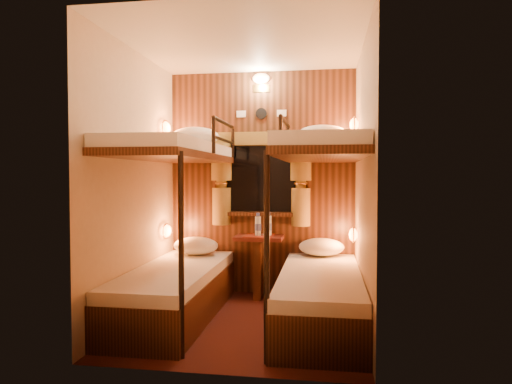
% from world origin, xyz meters
% --- Properties ---
extents(floor, '(2.10, 2.10, 0.00)m').
position_xyz_m(floor, '(0.00, 0.00, 0.00)').
color(floor, black).
rests_on(floor, ground).
extents(ceiling, '(2.10, 2.10, 0.00)m').
position_xyz_m(ceiling, '(0.00, 0.00, 2.40)').
color(ceiling, silver).
rests_on(ceiling, wall_back).
extents(wall_back, '(2.40, 0.00, 2.40)m').
position_xyz_m(wall_back, '(0.00, 1.05, 1.20)').
color(wall_back, '#C6B293').
rests_on(wall_back, floor).
extents(wall_front, '(2.40, 0.00, 2.40)m').
position_xyz_m(wall_front, '(0.00, -1.05, 1.20)').
color(wall_front, '#C6B293').
rests_on(wall_front, floor).
extents(wall_left, '(0.00, 2.40, 2.40)m').
position_xyz_m(wall_left, '(-1.00, 0.00, 1.20)').
color(wall_left, '#C6B293').
rests_on(wall_left, floor).
extents(wall_right, '(0.00, 2.40, 2.40)m').
position_xyz_m(wall_right, '(1.00, 0.00, 1.20)').
color(wall_right, '#C6B293').
rests_on(wall_right, floor).
extents(back_panel, '(2.00, 0.03, 2.40)m').
position_xyz_m(back_panel, '(0.00, 1.04, 1.20)').
color(back_panel, black).
rests_on(back_panel, floor).
extents(bunk_left, '(0.72, 1.90, 1.82)m').
position_xyz_m(bunk_left, '(-0.65, 0.07, 0.56)').
color(bunk_left, black).
rests_on(bunk_left, floor).
extents(bunk_right, '(0.72, 1.90, 1.82)m').
position_xyz_m(bunk_right, '(0.65, 0.07, 0.56)').
color(bunk_right, black).
rests_on(bunk_right, floor).
extents(window, '(1.00, 0.12, 0.79)m').
position_xyz_m(window, '(0.00, 1.00, 1.18)').
color(window, black).
rests_on(window, back_panel).
extents(curtains, '(1.10, 0.22, 1.00)m').
position_xyz_m(curtains, '(0.00, 0.97, 1.26)').
color(curtains, olive).
rests_on(curtains, back_panel).
extents(back_fixtures, '(0.54, 0.09, 0.48)m').
position_xyz_m(back_fixtures, '(0.00, 1.00, 2.25)').
color(back_fixtures, black).
rests_on(back_fixtures, back_panel).
extents(reading_lamps, '(2.00, 0.20, 1.25)m').
position_xyz_m(reading_lamps, '(-0.00, 0.70, 1.24)').
color(reading_lamps, orange).
rests_on(reading_lamps, wall_left).
extents(table, '(0.50, 0.34, 0.66)m').
position_xyz_m(table, '(0.00, 0.85, 0.41)').
color(table, '#5E1C15').
rests_on(table, floor).
extents(bottle_left, '(0.07, 0.07, 0.24)m').
position_xyz_m(bottle_left, '(-0.01, 0.85, 0.75)').
color(bottle_left, '#99BFE5').
rests_on(bottle_left, table).
extents(bottle_right, '(0.07, 0.07, 0.25)m').
position_xyz_m(bottle_right, '(0.10, 0.87, 0.76)').
color(bottle_right, '#99BFE5').
rests_on(bottle_right, table).
extents(sachet_a, '(0.09, 0.07, 0.01)m').
position_xyz_m(sachet_a, '(0.08, 0.89, 0.65)').
color(sachet_a, silver).
rests_on(sachet_a, table).
extents(sachet_b, '(0.10, 0.09, 0.01)m').
position_xyz_m(sachet_b, '(0.02, 0.93, 0.65)').
color(sachet_b, silver).
rests_on(sachet_b, table).
extents(pillow_lower_left, '(0.47, 0.34, 0.19)m').
position_xyz_m(pillow_lower_left, '(-0.65, 0.73, 0.55)').
color(pillow_lower_left, white).
rests_on(pillow_lower_left, bunk_left).
extents(pillow_lower_right, '(0.46, 0.33, 0.18)m').
position_xyz_m(pillow_lower_right, '(0.65, 0.85, 0.55)').
color(pillow_lower_right, white).
rests_on(pillow_lower_right, bunk_right).
extents(pillow_upper_left, '(0.50, 0.36, 0.20)m').
position_xyz_m(pillow_upper_left, '(-0.65, 0.71, 1.69)').
color(pillow_upper_left, white).
rests_on(pillow_upper_left, bunk_left).
extents(pillow_upper_right, '(0.51, 0.36, 0.20)m').
position_xyz_m(pillow_upper_right, '(0.65, 0.72, 1.69)').
color(pillow_upper_right, white).
rests_on(pillow_upper_right, bunk_right).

